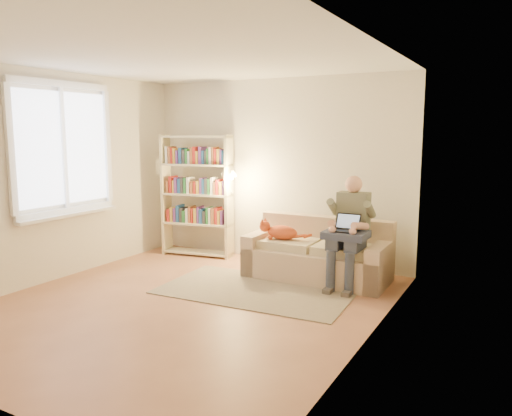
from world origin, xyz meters
The scene contains 13 objects.
floor centered at (0.00, 0.00, 0.00)m, with size 4.50×4.50×0.00m, color #996145.
ceiling centered at (0.00, 0.00, 2.60)m, with size 4.00×4.50×0.02m, color white.
wall_left centered at (-2.00, 0.00, 1.30)m, with size 0.02×4.50×2.60m, color silver.
wall_right centered at (2.00, 0.00, 1.30)m, with size 0.02×4.50×2.60m, color silver.
wall_back centered at (0.00, 2.25, 1.30)m, with size 4.00×0.02×2.60m, color silver.
window centered at (-1.95, 0.20, 1.38)m, with size 0.12×1.52×1.69m.
sofa centered at (0.90, 1.65, 0.28)m, with size 1.79×0.82×0.76m.
person centered at (1.35, 1.51, 0.75)m, with size 0.38×0.61×1.34m.
cat centered at (0.46, 1.53, 0.58)m, with size 0.62×0.22×0.23m.
blanket centered at (1.32, 1.38, 0.66)m, with size 0.50×0.41×0.08m, color #2C334D.
laptop centered at (1.32, 1.39, 0.76)m, with size 0.29×0.27×0.24m.
bookshelf centered at (-1.15, 1.90, 1.00)m, with size 1.23×0.45×1.81m.
rug centered at (0.46, 0.83, 0.01)m, with size 2.23×1.32×0.01m, color gray.
Camera 1 is at (3.17, -4.16, 1.85)m, focal length 35.00 mm.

